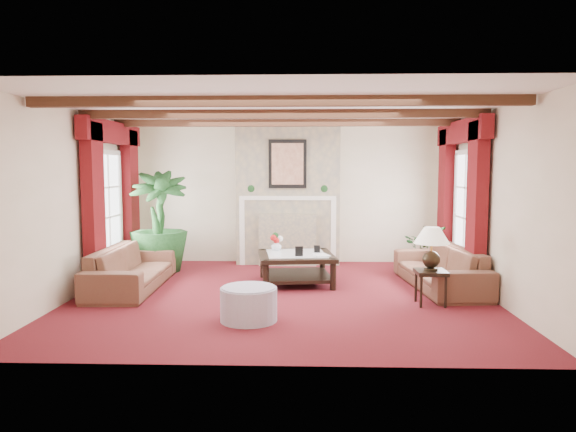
{
  "coord_description": "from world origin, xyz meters",
  "views": [
    {
      "loc": [
        0.31,
        -7.44,
        1.86
      ],
      "look_at": [
        0.07,
        0.4,
        1.14
      ],
      "focal_mm": 32.0,
      "sensor_mm": 36.0,
      "label": 1
    }
  ],
  "objects_px": {
    "coffee_table": "(296,269)",
    "ottoman": "(249,304)",
    "sofa_right": "(440,260)",
    "potted_palm": "(159,244)",
    "side_table": "(430,287)",
    "sofa_left": "(132,261)"
  },
  "relations": [
    {
      "from": "sofa_left",
      "to": "side_table",
      "type": "distance_m",
      "value": 4.48
    },
    {
      "from": "sofa_right",
      "to": "side_table",
      "type": "relative_size",
      "value": 4.7
    },
    {
      "from": "sofa_right",
      "to": "potted_palm",
      "type": "bearing_deg",
      "value": -108.5
    },
    {
      "from": "side_table",
      "to": "ottoman",
      "type": "xyz_separation_m",
      "value": [
        -2.41,
        -0.82,
        -0.04
      ]
    },
    {
      "from": "ottoman",
      "to": "coffee_table",
      "type": "bearing_deg",
      "value": 75.23
    },
    {
      "from": "potted_palm",
      "to": "side_table",
      "type": "height_order",
      "value": "potted_palm"
    },
    {
      "from": "sofa_right",
      "to": "side_table",
      "type": "height_order",
      "value": "sofa_right"
    },
    {
      "from": "sofa_left",
      "to": "side_table",
      "type": "xyz_separation_m",
      "value": [
        4.4,
        -0.81,
        -0.19
      ]
    },
    {
      "from": "sofa_left",
      "to": "coffee_table",
      "type": "height_order",
      "value": "sofa_left"
    },
    {
      "from": "sofa_left",
      "to": "ottoman",
      "type": "bearing_deg",
      "value": -130.85
    },
    {
      "from": "sofa_right",
      "to": "potted_palm",
      "type": "relative_size",
      "value": 1.11
    },
    {
      "from": "sofa_left",
      "to": "coffee_table",
      "type": "xyz_separation_m",
      "value": [
        2.54,
        0.44,
        -0.19
      ]
    },
    {
      "from": "sofa_left",
      "to": "coffee_table",
      "type": "distance_m",
      "value": 2.59
    },
    {
      "from": "coffee_table",
      "to": "ottoman",
      "type": "relative_size",
      "value": 1.69
    },
    {
      "from": "side_table",
      "to": "sofa_left",
      "type": "bearing_deg",
      "value": 169.52
    },
    {
      "from": "potted_palm",
      "to": "coffee_table",
      "type": "distance_m",
      "value": 2.64
    },
    {
      "from": "sofa_left",
      "to": "ottoman",
      "type": "relative_size",
      "value": 3.2
    },
    {
      "from": "potted_palm",
      "to": "side_table",
      "type": "xyz_separation_m",
      "value": [
        4.35,
        -2.12,
        -0.27
      ]
    },
    {
      "from": "coffee_table",
      "to": "side_table",
      "type": "bearing_deg",
      "value": -41.14
    },
    {
      "from": "side_table",
      "to": "potted_palm",
      "type": "bearing_deg",
      "value": 154.01
    },
    {
      "from": "coffee_table",
      "to": "ottoman",
      "type": "distance_m",
      "value": 2.15
    },
    {
      "from": "sofa_left",
      "to": "sofa_right",
      "type": "bearing_deg",
      "value": -88.98
    }
  ]
}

